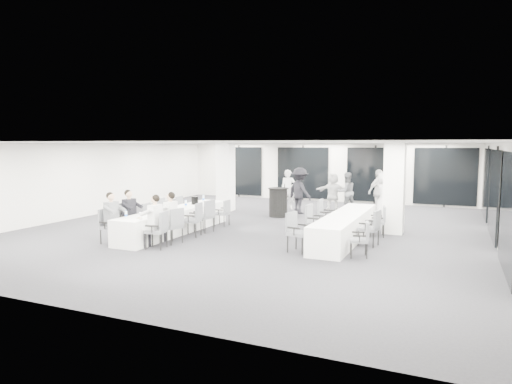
{
  "coord_description": "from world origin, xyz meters",
  "views": [
    {
      "loc": [
        5.91,
        -13.51,
        2.75
      ],
      "look_at": [
        0.07,
        -0.2,
        1.23
      ],
      "focal_mm": 32.0,
      "sensor_mm": 36.0,
      "label": 1
    }
  ],
  "objects_px": {
    "standing_guest_c": "(300,188)",
    "chair_side_left_near": "(296,229)",
    "chair_main_right_near": "(159,227)",
    "chair_main_right_mid": "(194,217)",
    "banquet_table_main": "(175,221)",
    "chair_main_left_second": "(127,218)",
    "banquet_table_side": "(345,227)",
    "standing_guest_g": "(224,185)",
    "chair_main_right_fourth": "(206,214)",
    "standing_guest_f": "(333,189)",
    "chair_main_right_far": "(224,211)",
    "standing_guest_a": "(288,187)",
    "chair_side_left_mid": "(314,220)",
    "standing_guest_e": "(383,191)",
    "standing_guest_b": "(347,189)",
    "standing_guest_d": "(379,189)",
    "chair_side_right_mid": "(372,226)",
    "chair_side_right_near": "(362,237)",
    "ice_bucket_near": "(155,209)",
    "chair_main_left_fourth": "(163,211)",
    "chair_main_left_near": "(109,224)",
    "cocktail_table": "(278,202)",
    "ice_bucket_far": "(195,200)",
    "chair_main_right_second": "(174,223)",
    "chair_side_left_far": "(325,214)",
    "chair_main_left_mid": "(150,216)",
    "chair_side_right_far": "(380,219)",
    "chair_main_left_far": "(183,208)"
  },
  "relations": [
    {
      "from": "standing_guest_c",
      "to": "chair_side_left_near",
      "type": "bearing_deg",
      "value": 139.1
    },
    {
      "from": "chair_main_right_near",
      "to": "chair_main_right_mid",
      "type": "relative_size",
      "value": 0.99
    },
    {
      "from": "banquet_table_main",
      "to": "chair_main_left_second",
      "type": "distance_m",
      "value": 1.53
    },
    {
      "from": "banquet_table_side",
      "to": "chair_side_left_near",
      "type": "height_order",
      "value": "chair_side_left_near"
    },
    {
      "from": "chair_main_right_mid",
      "to": "chair_side_left_near",
      "type": "relative_size",
      "value": 1.0
    },
    {
      "from": "chair_side_left_near",
      "to": "standing_guest_g",
      "type": "relative_size",
      "value": 0.59
    },
    {
      "from": "chair_main_right_fourth",
      "to": "standing_guest_f",
      "type": "distance_m",
      "value": 6.81
    },
    {
      "from": "chair_main_right_mid",
      "to": "chair_main_right_far",
      "type": "bearing_deg",
      "value": -9.08
    },
    {
      "from": "chair_main_right_fourth",
      "to": "standing_guest_a",
      "type": "distance_m",
      "value": 5.9
    },
    {
      "from": "chair_side_left_mid",
      "to": "standing_guest_e",
      "type": "distance_m",
      "value": 5.78
    },
    {
      "from": "banquet_table_side",
      "to": "standing_guest_a",
      "type": "relative_size",
      "value": 2.63
    },
    {
      "from": "chair_main_left_second",
      "to": "chair_main_right_fourth",
      "type": "height_order",
      "value": "chair_main_left_second"
    },
    {
      "from": "chair_main_right_mid",
      "to": "standing_guest_b",
      "type": "distance_m",
      "value": 7.57
    },
    {
      "from": "chair_main_right_near",
      "to": "chair_side_left_mid",
      "type": "relative_size",
      "value": 0.97
    },
    {
      "from": "standing_guest_c",
      "to": "standing_guest_d",
      "type": "bearing_deg",
      "value": -127.24
    },
    {
      "from": "chair_side_left_near",
      "to": "chair_side_right_mid",
      "type": "distance_m",
      "value": 2.18
    },
    {
      "from": "banquet_table_main",
      "to": "standing_guest_b",
      "type": "relative_size",
      "value": 2.75
    },
    {
      "from": "banquet_table_main",
      "to": "chair_side_right_near",
      "type": "distance_m",
      "value": 5.97
    },
    {
      "from": "standing_guest_d",
      "to": "chair_main_left_second",
      "type": "bearing_deg",
      "value": 2.82
    },
    {
      "from": "ice_bucket_near",
      "to": "standing_guest_g",
      "type": "bearing_deg",
      "value": 103.96
    },
    {
      "from": "chair_main_left_fourth",
      "to": "chair_main_right_fourth",
      "type": "bearing_deg",
      "value": 91.47
    },
    {
      "from": "standing_guest_b",
      "to": "chair_main_left_near",
      "type": "bearing_deg",
      "value": 23.08
    },
    {
      "from": "cocktail_table",
      "to": "standing_guest_d",
      "type": "relative_size",
      "value": 0.55
    },
    {
      "from": "chair_main_left_second",
      "to": "chair_side_right_near",
      "type": "distance_m",
      "value": 6.77
    },
    {
      "from": "standing_guest_b",
      "to": "ice_bucket_far",
      "type": "relative_size",
      "value": 6.84
    },
    {
      "from": "standing_guest_d",
      "to": "standing_guest_b",
      "type": "bearing_deg",
      "value": -59.79
    },
    {
      "from": "standing_guest_d",
      "to": "standing_guest_c",
      "type": "bearing_deg",
      "value": -27.86
    },
    {
      "from": "chair_main_right_second",
      "to": "chair_side_left_far",
      "type": "height_order",
      "value": "chair_side_left_far"
    },
    {
      "from": "chair_main_left_mid",
      "to": "chair_side_left_far",
      "type": "xyz_separation_m",
      "value": [
        5.08,
        2.12,
        0.07
      ]
    },
    {
      "from": "standing_guest_c",
      "to": "ice_bucket_far",
      "type": "xyz_separation_m",
      "value": [
        -2.31,
        -4.14,
        -0.15
      ]
    },
    {
      "from": "chair_main_left_mid",
      "to": "chair_side_right_far",
      "type": "distance_m",
      "value": 7.08
    },
    {
      "from": "chair_side_right_near",
      "to": "banquet_table_main",
      "type": "bearing_deg",
      "value": 67.75
    },
    {
      "from": "chair_main_left_mid",
      "to": "chair_side_right_near",
      "type": "relative_size",
      "value": 1.03
    },
    {
      "from": "chair_main_left_fourth",
      "to": "chair_main_left_far",
      "type": "distance_m",
      "value": 1.16
    },
    {
      "from": "standing_guest_e",
      "to": "chair_main_left_mid",
      "type": "bearing_deg",
      "value": 106.63
    },
    {
      "from": "chair_main_right_mid",
      "to": "standing_guest_f",
      "type": "height_order",
      "value": "standing_guest_f"
    },
    {
      "from": "chair_main_left_mid",
      "to": "chair_side_left_far",
      "type": "distance_m",
      "value": 5.5
    },
    {
      "from": "chair_main_left_far",
      "to": "chair_main_right_second",
      "type": "xyz_separation_m",
      "value": [
        1.66,
        -3.05,
        0.04
      ]
    },
    {
      "from": "standing_guest_c",
      "to": "standing_guest_f",
      "type": "bearing_deg",
      "value": -91.21
    },
    {
      "from": "chair_side_left_mid",
      "to": "chair_side_left_near",
      "type": "bearing_deg",
      "value": 2.52
    },
    {
      "from": "chair_side_left_far",
      "to": "chair_side_right_near",
      "type": "bearing_deg",
      "value": 29.57
    },
    {
      "from": "chair_main_right_second",
      "to": "ice_bucket_near",
      "type": "bearing_deg",
      "value": 84.93
    },
    {
      "from": "chair_main_left_mid",
      "to": "standing_guest_d",
      "type": "distance_m",
      "value": 8.97
    },
    {
      "from": "standing_guest_a",
      "to": "standing_guest_b",
      "type": "relative_size",
      "value": 1.04
    },
    {
      "from": "chair_main_right_near",
      "to": "standing_guest_c",
      "type": "height_order",
      "value": "standing_guest_c"
    },
    {
      "from": "chair_main_left_second",
      "to": "standing_guest_e",
      "type": "bearing_deg",
      "value": 148.22
    },
    {
      "from": "chair_main_right_far",
      "to": "standing_guest_a",
      "type": "bearing_deg",
      "value": -7.96
    },
    {
      "from": "chair_main_right_near",
      "to": "banquet_table_main",
      "type": "bearing_deg",
      "value": 11.15
    },
    {
      "from": "chair_main_left_far",
      "to": "chair_main_right_second",
      "type": "relative_size",
      "value": 0.93
    },
    {
      "from": "chair_main_right_near",
      "to": "chair_side_left_mid",
      "type": "height_order",
      "value": "chair_side_left_mid"
    }
  ]
}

